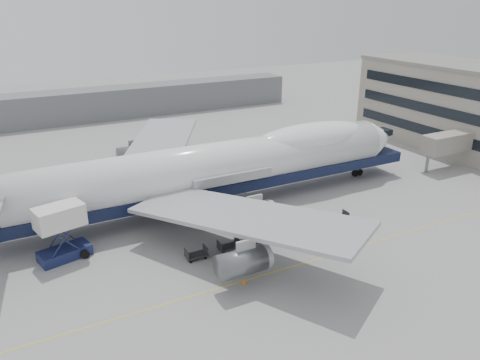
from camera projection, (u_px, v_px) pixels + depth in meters
ground at (259, 244)px, 54.08m from camera, size 260.00×260.00×0.00m
apron_line at (287, 268)px, 49.12m from camera, size 60.00×0.15×0.01m
hangar at (68, 107)px, 106.29m from camera, size 110.00×8.00×7.00m
airliner at (219, 166)px, 62.23m from camera, size 67.00×55.30×19.98m
catering_truck at (61, 230)px, 49.87m from camera, size 5.84×4.61×6.18m
traffic_cone at (244, 282)px, 46.34m from camera, size 0.38×0.38×0.56m
dolly_0 at (196, 254)px, 50.73m from camera, size 2.30×1.35×1.30m
dolly_1 at (228, 246)px, 52.42m from camera, size 2.30×1.35×1.30m
dolly_2 at (259, 239)px, 54.11m from camera, size 2.30×1.35×1.30m
dolly_3 at (287, 231)px, 55.79m from camera, size 2.30×1.35×1.30m
dolly_4 at (314, 224)px, 57.48m from camera, size 2.30×1.35×1.30m
dolly_5 at (339, 218)px, 59.16m from camera, size 2.30×1.35×1.30m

